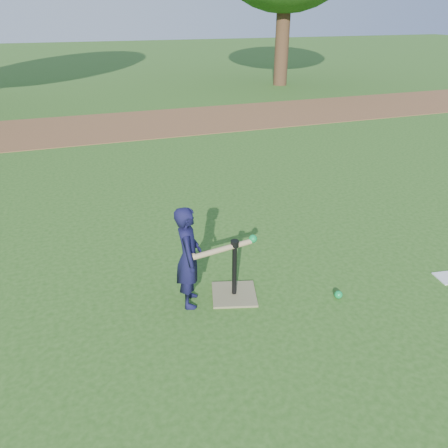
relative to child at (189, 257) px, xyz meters
name	(u,v)px	position (x,y,z in m)	size (l,w,h in m)	color
ground	(224,297)	(0.34, -0.03, -0.50)	(80.00, 80.00, 0.00)	#285116
dirt_strip	(121,125)	(0.34, 7.47, -0.50)	(24.00, 3.00, 0.01)	brown
child	(189,257)	(0.00, 0.00, 0.00)	(0.37, 0.24, 1.01)	black
wiffle_ball_ground	(338,295)	(1.39, -0.43, -0.46)	(0.08, 0.08, 0.08)	#0C863C
batting_tee	(234,286)	(0.44, -0.04, -0.39)	(0.53, 0.53, 0.61)	olive
swing_action	(227,248)	(0.36, -0.05, 0.06)	(0.69, 0.17, 0.09)	tan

